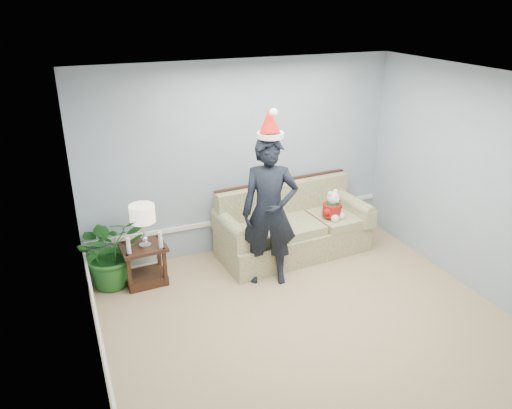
{
  "coord_description": "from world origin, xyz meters",
  "views": [
    {
      "loc": [
        -2.35,
        -3.7,
        3.45
      ],
      "look_at": [
        -0.18,
        1.55,
        1.06
      ],
      "focal_mm": 35.0,
      "sensor_mm": 36.0,
      "label": 1
    }
  ],
  "objects": [
    {
      "name": "teddy_bear",
      "position": [
        1.11,
        1.86,
        0.67
      ],
      "size": [
        0.34,
        0.34,
        0.43
      ],
      "rotation": [
        0.0,
        0.0,
        0.37
      ],
      "color": "white",
      "rests_on": "sofa"
    },
    {
      "name": "santa_hat",
      "position": [
        -0.03,
        1.49,
        2.07
      ],
      "size": [
        0.39,
        0.42,
        0.37
      ],
      "rotation": [
        0.0,
        0.0,
        -0.3
      ],
      "color": "white",
      "rests_on": "man"
    },
    {
      "name": "wainscot_trim",
      "position": [
        -1.18,
        1.18,
        0.45
      ],
      "size": [
        4.49,
        4.99,
        0.06
      ],
      "color": "white",
      "rests_on": "room_shell"
    },
    {
      "name": "room_shell",
      "position": [
        0.0,
        0.0,
        1.35
      ],
      "size": [
        4.54,
        5.04,
        2.74
      ],
      "color": "tan",
      "rests_on": "ground"
    },
    {
      "name": "candle_pair",
      "position": [
        -1.53,
        1.87,
        0.63
      ],
      "size": [
        0.45,
        0.05,
        0.22
      ],
      "color": "silver",
      "rests_on": "side_table"
    },
    {
      "name": "man",
      "position": [
        -0.03,
        1.47,
        0.96
      ],
      "size": [
        0.82,
        0.68,
        1.92
      ],
      "primitive_type": "imported",
      "rotation": [
        0.0,
        0.0,
        -0.37
      ],
      "color": "black",
      "rests_on": "room_shell"
    },
    {
      "name": "sofa",
      "position": [
        0.58,
        2.06,
        0.35
      ],
      "size": [
        2.17,
        1.05,
        0.99
      ],
      "rotation": [
        0.0,
        0.0,
        0.07
      ],
      "color": "#4A5729",
      "rests_on": "room_shell"
    },
    {
      "name": "side_table",
      "position": [
        -1.53,
        2.01,
        0.21
      ],
      "size": [
        0.58,
        0.49,
        0.54
      ],
      "rotation": [
        0.0,
        0.0,
        0.05
      ],
      "color": "#3D2216",
      "rests_on": "room_shell"
    },
    {
      "name": "houseplant",
      "position": [
        -1.92,
        2.13,
        0.49
      ],
      "size": [
        1.03,
        0.94,
        0.97
      ],
      "primitive_type": "imported",
      "rotation": [
        0.0,
        0.0,
        0.24
      ],
      "color": "#205E21",
      "rests_on": "room_shell"
    },
    {
      "name": "table_lamp",
      "position": [
        -1.51,
        1.98,
        0.96
      ],
      "size": [
        0.31,
        0.31,
        0.56
      ],
      "color": "silver",
      "rests_on": "side_table"
    }
  ]
}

